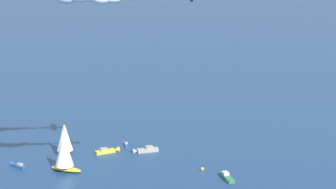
{
  "coord_description": "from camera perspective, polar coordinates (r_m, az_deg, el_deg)",
  "views": [
    {
      "loc": [
        107.31,
        -128.63,
        73.12
      ],
      "look_at": [
        0.94,
        0.94,
        31.48
      ],
      "focal_mm": 71.48,
      "sensor_mm": 36.0,
      "label": 1
    }
  ],
  "objects": [
    {
      "name": "motorboat_far_stbd",
      "position": [
        202.75,
        5.09,
        -7.06
      ],
      "size": [
        7.77,
        6.22,
        2.32
      ],
      "color": "#33704C",
      "rests_on": "ground_plane"
    },
    {
      "name": "marker_buoy",
      "position": [
        209.8,
        2.94,
        -6.35
      ],
      "size": [
        1.1,
        1.1,
        2.1
      ],
      "color": "yellow",
      "rests_on": "ground_plane"
    },
    {
      "name": "motorboat_outer_ring_b",
      "position": [
        226.12,
        -5.12,
        -4.8
      ],
      "size": [
        5.28,
        8.55,
        2.43
      ],
      "color": "gold",
      "rests_on": "ground_plane"
    },
    {
      "name": "motorboat_outer_ring_e",
      "position": [
        217.5,
        -12.72,
        -5.92
      ],
      "size": [
        6.18,
        1.69,
        1.79
      ],
      "color": "#23478C",
      "rests_on": "ground_plane"
    },
    {
      "name": "motorboat_offshore",
      "position": [
        232.07,
        -3.56,
        -4.34
      ],
      "size": [
        4.6,
        4.33,
        1.46
      ],
      "color": "#23478C",
      "rests_on": "ground_plane"
    },
    {
      "name": "motorboat_inshore",
      "position": [
        225.92,
        -2.04,
        -4.76
      ],
      "size": [
        6.9,
        8.53,
        2.56
      ],
      "color": "#9E9993",
      "rests_on": "ground_plane"
    },
    {
      "name": "sailboat_outer_ring_f",
      "position": [
        224.29,
        -8.81,
        -3.71
      ],
      "size": [
        9.21,
        8.34,
        12.55
      ],
      "color": "#9E9993",
      "rests_on": "ground_plane"
    },
    {
      "name": "sailboat_far_port",
      "position": [
        209.27,
        -8.84,
        -4.89
      ],
      "size": [
        10.8,
        7.22,
        13.43
      ],
      "color": "gold",
      "rests_on": "ground_plane"
    }
  ]
}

